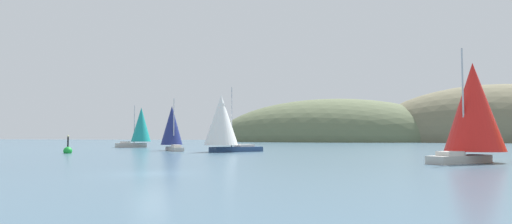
{
  "coord_description": "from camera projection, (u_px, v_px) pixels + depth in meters",
  "views": [
    {
      "loc": [
        12.16,
        -24.63,
        2.38
      ],
      "look_at": [
        0.0,
        29.02,
        5.33
      ],
      "focal_mm": 30.15,
      "sensor_mm": 36.0,
      "label": 1
    }
  ],
  "objects": [
    {
      "name": "channel_buoy",
      "position": [
        68.0,
        150.0,
        55.91
      ],
      "size": [
        1.1,
        1.1,
        2.64
      ],
      "color": "green",
      "rests_on": "ground_plane"
    },
    {
      "name": "ground_plane",
      "position": [
        152.0,
        174.0,
        26.54
      ],
      "size": [
        360.0,
        360.0,
        0.0
      ],
      "primitive_type": "plane",
      "color": "#426075"
    },
    {
      "name": "headland_center",
      "position": [
        333.0,
        142.0,
        156.91
      ],
      "size": [
        89.16,
        44.0,
        31.24
      ],
      "primitive_type": "ellipsoid",
      "color": "#5B6647",
      "rests_on": "ground_plane"
    },
    {
      "name": "sailboat_navy_sail",
      "position": [
        172.0,
        127.0,
        65.96
      ],
      "size": [
        5.68,
        6.35,
        7.94
      ],
      "color": "#B7B2A8",
      "rests_on": "ground_plane"
    },
    {
      "name": "headland_right",
      "position": [
        499.0,
        142.0,
        144.77
      ],
      "size": [
        87.51,
        44.0,
        39.13
      ],
      "primitive_type": "ellipsoid",
      "color": "#6B664C",
      "rests_on": "ground_plane"
    },
    {
      "name": "sailboat_teal_sail",
      "position": [
        140.0,
        126.0,
        83.32
      ],
      "size": [
        7.12,
        5.84,
        8.1
      ],
      "color": "#B7B2A8",
      "rests_on": "ground_plane"
    },
    {
      "name": "sailboat_red_spinnaker",
      "position": [
        473.0,
        109.0,
        37.42
      ],
      "size": [
        8.1,
        7.94,
        9.87
      ],
      "color": "#B7B2A8",
      "rests_on": "ground_plane"
    },
    {
      "name": "sailboat_white_mainsail",
      "position": [
        222.0,
        122.0,
        60.41
      ],
      "size": [
        8.67,
        8.62,
        9.27
      ],
      "color": "navy",
      "rests_on": "ground_plane"
    }
  ]
}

